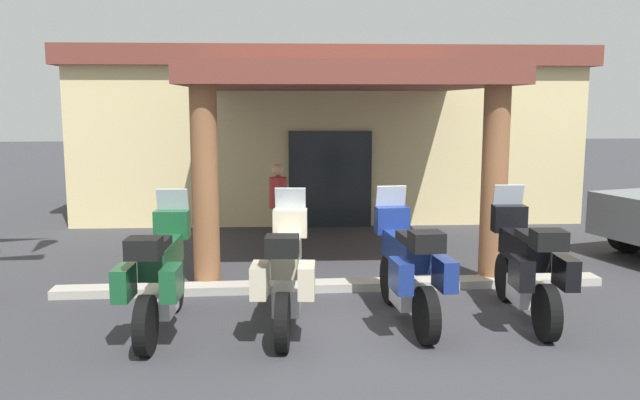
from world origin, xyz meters
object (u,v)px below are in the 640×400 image
object	(u,v)px
motorcycle_blue	(408,267)
pedestrian	(278,201)
motorcycle_cream	(287,272)
motel_building	(322,129)
motorcycle_green	(160,274)
motorcycle_black	(527,265)

from	to	relation	value
motorcycle_blue	pedestrian	world-z (taller)	motorcycle_blue
motorcycle_cream	motorcycle_blue	distance (m)	1.50
motel_building	motorcycle_blue	distance (m)	9.64
pedestrian	motel_building	bearing A→B (deg)	79.43
motorcycle_green	motorcycle_blue	size ratio (longest dim) A/B	1.00
motorcycle_blue	motorcycle_green	bearing A→B (deg)	87.36
motorcycle_green	pedestrian	size ratio (longest dim) A/B	1.38
motorcycle_black	pedestrian	world-z (taller)	motorcycle_black
motel_building	motorcycle_blue	xyz separation A→B (m)	(0.17, -9.55, -1.32)
motorcycle_green	motorcycle_black	size ratio (longest dim) A/B	1.00
motorcycle_blue	motorcycle_black	distance (m)	1.50
motel_building	motorcycle_black	world-z (taller)	motel_building
motorcycle_green	motorcycle_blue	bearing A→B (deg)	-84.93
motorcycle_cream	motorcycle_black	xyz separation A→B (m)	(2.99, 0.06, 0.00)
motorcycle_cream	motorcycle_blue	bearing A→B (deg)	-80.78
motorcycle_cream	motorcycle_black	world-z (taller)	same
motel_building	motorcycle_blue	size ratio (longest dim) A/B	5.50
motel_building	motorcycle_black	bearing A→B (deg)	-77.98
motorcycle_blue	motel_building	bearing A→B (deg)	-2.68
motel_building	pedestrian	distance (m)	5.66
motorcycle_green	pedestrian	bearing A→B (deg)	-15.72
motorcycle_blue	pedestrian	bearing A→B (deg)	15.95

